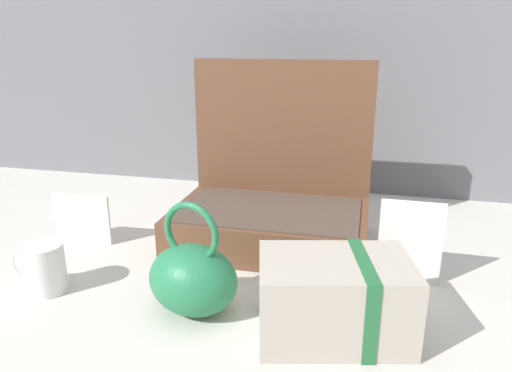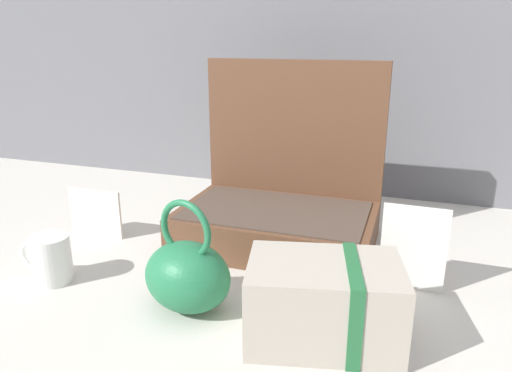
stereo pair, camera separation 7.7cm
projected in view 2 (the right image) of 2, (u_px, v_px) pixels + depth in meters
The scene contains 7 objects.
ground_plane at pixel (262, 274), 0.92m from camera, with size 6.00×6.00×0.00m, color beige.
open_suitcase at pixel (281, 202), 1.06m from camera, with size 0.42×0.28×0.39m.
teal_pouch_handbag at pixel (187, 274), 0.79m from camera, with size 0.18×0.15×0.19m.
cream_toiletry_bag at pixel (326, 302), 0.71m from camera, with size 0.25×0.19×0.13m.
coffee_mug at pixel (50, 259), 0.88m from camera, with size 0.11×0.07×0.09m.
info_card_left at pixel (413, 249), 0.85m from camera, with size 0.11×0.01×0.16m, color white.
poster_card_right at pixel (96, 213), 1.08m from camera, with size 0.13×0.01×0.11m, color silver.
Camera 2 is at (0.25, -0.79, 0.44)m, focal length 33.45 mm.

